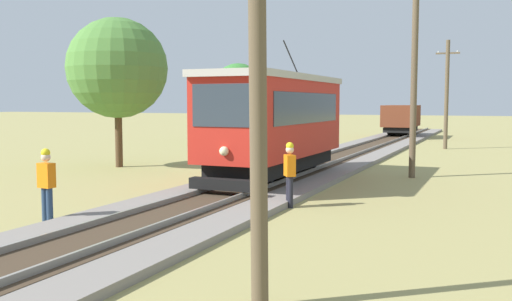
# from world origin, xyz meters

# --- Properties ---
(red_tram) EXTENTS (2.60, 8.54, 4.79)m
(red_tram) POSITION_xyz_m (0.00, 19.52, 2.19)
(red_tram) COLOR red
(red_tram) RESTS_ON rail_right
(freight_car) EXTENTS (2.40, 5.20, 2.31)m
(freight_car) POSITION_xyz_m (0.00, 47.45, 1.56)
(freight_car) COLOR brown
(freight_car) RESTS_ON rail_right
(utility_pole_near_tram) EXTENTS (1.40, 0.43, 7.75)m
(utility_pole_near_tram) POSITION_xyz_m (4.29, 7.93, 3.97)
(utility_pole_near_tram) COLOR brown
(utility_pole_near_tram) RESTS_ON ground
(utility_pole_mid) EXTENTS (1.40, 0.24, 7.91)m
(utility_pole_mid) POSITION_xyz_m (4.29, 22.84, 4.05)
(utility_pole_mid) COLOR brown
(utility_pole_mid) RESTS_ON ground
(utility_pole_far) EXTENTS (1.40, 0.26, 6.63)m
(utility_pole_far) POSITION_xyz_m (4.29, 37.21, 3.41)
(utility_pole_far) COLOR brown
(utility_pole_far) RESTS_ON ground
(track_worker) EXTENTS (0.40, 0.28, 1.78)m
(track_worker) POSITION_xyz_m (-2.43, 11.04, 0.98)
(track_worker) COLOR navy
(track_worker) RESTS_ON ground
(second_worker) EXTENTS (0.42, 0.45, 1.78)m
(second_worker) POSITION_xyz_m (2.10, 15.25, 0.98)
(second_worker) COLOR black
(second_worker) RESTS_ON ground
(tree_left_near) EXTENTS (4.38, 4.38, 6.54)m
(tree_left_near) POSITION_xyz_m (-8.13, 21.31, 4.34)
(tree_left_near) COLOR #4C3823
(tree_left_near) RESTS_ON ground
(tree_right_near) EXTENTS (3.70, 3.70, 5.62)m
(tree_right_near) POSITION_xyz_m (-9.80, 37.28, 3.76)
(tree_right_near) COLOR #4C3823
(tree_right_near) RESTS_ON ground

